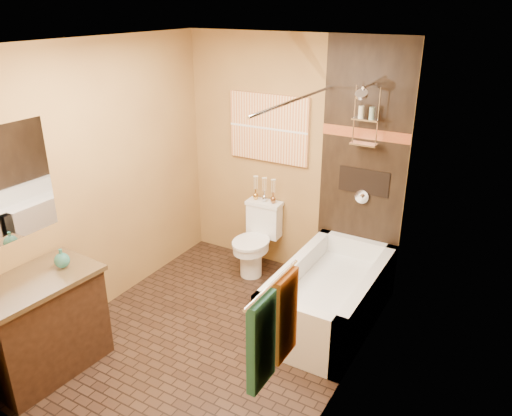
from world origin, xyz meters
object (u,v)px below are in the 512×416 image
Objects in this scene: sunset_painting at (269,128)px; toilet at (256,239)px; bathtub at (329,300)px; vanity at (41,325)px.

sunset_painting reaches higher than toilet.
bathtub is 1.16m from toilet.
toilet is at bearing 155.91° from bathtub.
bathtub is 1.54× the size of vanity.
bathtub is (1.05, -0.73, -1.33)m from sunset_painting.
toilet reaches higher than bathtub.
toilet is at bearing 77.22° from vanity.
sunset_painting is 0.92× the size of vanity.
toilet is 2.32m from vanity.
vanity is at bearing -134.58° from bathtub.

